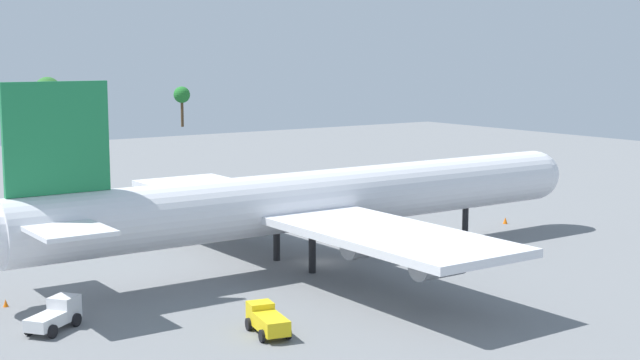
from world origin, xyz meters
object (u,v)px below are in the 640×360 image
object	(u,v)px
pushback_tractor	(56,315)
catering_truck	(267,320)
safety_cone_tail	(6,303)
cargo_airplane	(316,200)
cargo_loader	(59,236)
safety_cone_nose	(505,220)

from	to	relation	value
pushback_tractor	catering_truck	xyz separation A→B (m)	(12.55, -10.17, -0.08)
catering_truck	safety_cone_tail	world-z (taller)	catering_truck
catering_truck	safety_cone_tail	distance (m)	23.28
cargo_airplane	catering_truck	world-z (taller)	cargo_airplane
safety_cone_tail	catering_truck	bearing A→B (deg)	-53.29
pushback_tractor	cargo_loader	world-z (taller)	pushback_tractor
cargo_loader	catering_truck	world-z (taller)	cargo_loader
cargo_airplane	catering_truck	xyz separation A→B (m)	(-16.18, -16.89, -5.27)
pushback_tractor	safety_cone_tail	distance (m)	8.64
cargo_loader	safety_cone_nose	world-z (taller)	cargo_loader
cargo_loader	safety_cone_tail	size ratio (longest dim) A/B	6.98
pushback_tractor	cargo_loader	size ratio (longest dim) A/B	1.16
catering_truck	safety_cone_tail	xyz separation A→B (m)	(-13.91, 18.66, -0.75)
cargo_loader	catering_truck	size ratio (longest dim) A/B	0.82
catering_truck	pushback_tractor	bearing A→B (deg)	140.99
cargo_airplane	safety_cone_tail	world-z (taller)	cargo_airplane
catering_truck	safety_cone_tail	size ratio (longest dim) A/B	8.48
cargo_loader	safety_cone_nose	size ratio (longest dim) A/B	5.42
catering_truck	safety_cone_nose	distance (m)	51.59
cargo_airplane	catering_truck	size ratio (longest dim) A/B	12.69
cargo_airplane	cargo_loader	world-z (taller)	cargo_airplane
pushback_tractor	catering_truck	bearing A→B (deg)	-39.01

